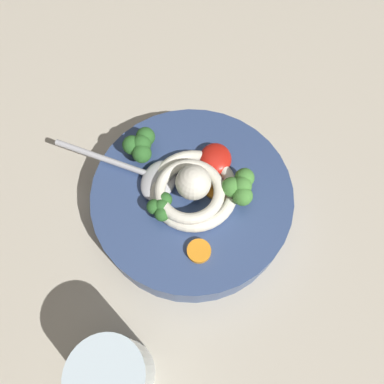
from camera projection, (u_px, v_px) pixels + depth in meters
table_slab at (207, 203)px, 55.22cm from camera, size 93.48×93.48×4.33cm
soup_bowl at (192, 200)px, 50.12cm from camera, size 26.27×26.27×5.28cm
noodle_pile at (192, 188)px, 46.28cm from camera, size 12.55×12.31×5.05cm
soup_spoon at (149, 174)px, 47.97cm from camera, size 9.98×17.13×1.60cm
chili_sauce_dollop at (216, 159)px, 48.67cm from camera, size 4.64×4.18×2.09cm
broccoli_floret_center at (140, 145)px, 47.90cm from camera, size 4.95×4.26×3.92cm
broccoli_floret_beside_chili at (240, 187)px, 45.45cm from camera, size 4.86×4.18×3.84cm
broccoli_floret_left at (161, 207)px, 44.97cm from camera, size 3.70×3.18×2.93cm
carrot_slice_front at (215, 189)px, 47.67cm from camera, size 2.87×2.87×0.59cm
carrot_slice_far at (199, 251)px, 44.16cm from camera, size 2.90×2.90×0.73cm
drinking_glass at (114, 375)px, 39.17cm from camera, size 7.88×7.88×10.07cm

